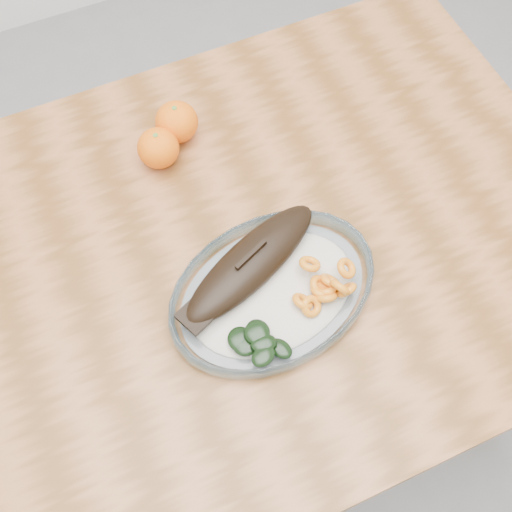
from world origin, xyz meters
The scene contains 5 objects.
ground centered at (0.00, 0.00, 0.00)m, with size 3.00×3.00×0.00m, color slate.
dining_table centered at (0.00, 0.00, 0.65)m, with size 1.20×0.80×0.75m.
plated_meal centered at (0.05, -0.09, 0.77)m, with size 0.65×0.65×0.08m.
orange_left centered at (0.03, 0.24, 0.79)m, with size 0.07×0.07×0.07m, color #FF4D05.
orange_right centered at (-0.02, 0.20, 0.78)m, with size 0.07×0.07×0.07m, color #FF4D05.
Camera 1 is at (-0.13, -0.44, 1.62)m, focal length 45.00 mm.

